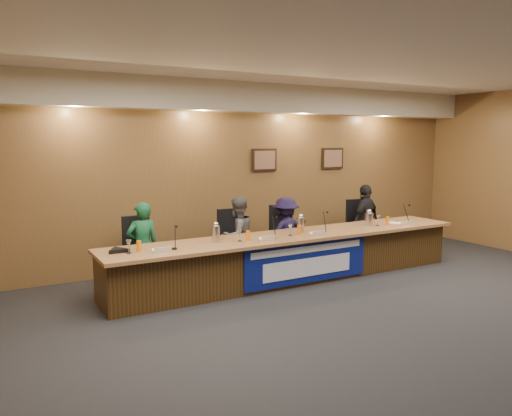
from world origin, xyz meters
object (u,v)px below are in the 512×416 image
Objects in this scene: banner at (308,262)px; panelist_b at (237,236)px; panelist_a at (143,246)px; office_chair_b at (235,246)px; office_chair_d at (362,231)px; carafe_right at (369,219)px; carafe_mid at (301,225)px; carafe_left at (216,234)px; dais_body at (293,258)px; panelist_c at (286,233)px; office_chair_a at (141,257)px; speakerphone at (118,250)px; office_chair_c at (282,240)px; panelist_d at (366,221)px.

panelist_b is at bearing 120.73° from banner.
panelist_a is 1.60m from office_chair_b.
carafe_right is at bearing -117.82° from office_chair_d.
panelist_b is at bearing 142.69° from carafe_mid.
office_chair_b is at bearing 47.34° from carafe_left.
dais_body is at bearing -0.47° from carafe_left.
banner is 1.67× the size of panelist_a.
office_chair_a is (-2.52, 0.10, -0.14)m from panelist_c.
panelist_b is 0.94m from panelist_c.
panelist_b is 2.20m from speakerphone.
panelist_c is at bearing 74.55° from banner.
panelist_c is 2.60× the size of office_chair_b.
office_chair_c is 0.83m from carafe_mid.
carafe_mid is 1.37m from carafe_right.
panelist_d is (2.11, 0.66, 0.34)m from dais_body.
office_chair_a is (-4.34, 0.10, -0.21)m from panelist_d.
office_chair_d is 1.05m from carafe_right.
panelist_c is at bearing 78.92° from carafe_mid.
office_chair_a is 2.52m from office_chair_c.
carafe_mid is at bearing -152.28° from office_chair_d.
banner reaches higher than dais_body.
banner is 1.22m from office_chair_c.
panelist_c is 2.53m from office_chair_a.
carafe_mid is (-1.93, -0.72, 0.39)m from office_chair_d.
office_chair_a is 2.17× the size of carafe_right.
panelist_d reaches higher than carafe_left.
office_chair_a is 1.23m from carafe_left.
panelist_d is 5.82× the size of carafe_mid.
speakerphone reaches higher than office_chair_c.
banner reaches higher than office_chair_d.
office_chair_c is 1.00× the size of office_chair_d.
dais_body is 18.75× the size of speakerphone.
dais_body is 12.50× the size of office_chair_c.
speakerphone is (-0.52, -0.73, 0.30)m from office_chair_a.
panelist_c reaches higher than office_chair_a.
carafe_left is at bearing 179.53° from dais_body.
carafe_mid is at bearing 0.04° from speakerphone.
panelist_a is 3.84m from carafe_right.
speakerphone reaches higher than office_chair_b.
carafe_right is at bearing -1.03° from carafe_left.
banner is 6.88× the size of speakerphone.
panelist_d is at bearing 166.16° from panelist_b.
carafe_right is (1.25, -0.70, 0.24)m from panelist_c.
banner is 9.94× the size of carafe_right.
dais_body is 4.32× the size of panelist_d.
office_chair_b is (-0.64, 0.76, 0.13)m from dais_body.
carafe_left reaches higher than office_chair_c.
panelist_d reaches higher than carafe_mid.
banner is 4.58× the size of office_chair_c.
office_chair_a is (-2.23, 0.76, 0.13)m from dais_body.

